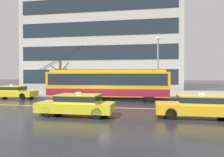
% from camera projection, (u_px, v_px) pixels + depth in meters
% --- Properties ---
extents(ground_plane, '(160.00, 160.00, 0.00)m').
position_uv_depth(ground_plane, '(95.00, 105.00, 16.69)').
color(ground_plane, '#232327').
extents(sidewalk_slab, '(80.00, 10.00, 0.14)m').
position_uv_depth(sidewalk_slab, '(114.00, 93.00, 26.54)').
color(sidewalk_slab, gray).
rests_on(sidewalk_slab, ground_plane).
extents(crosswalk_stripe_edge_near, '(0.44, 4.40, 0.01)m').
position_uv_depth(crosswalk_stripe_edge_near, '(190.00, 104.00, 16.90)').
color(crosswalk_stripe_edge_near, beige).
rests_on(crosswalk_stripe_edge_near, ground_plane).
extents(crosswalk_stripe_inner_a, '(0.44, 4.40, 0.01)m').
position_uv_depth(crosswalk_stripe_inner_a, '(202.00, 105.00, 16.75)').
color(crosswalk_stripe_inner_a, beige).
rests_on(crosswalk_stripe_inner_a, ground_plane).
extents(crosswalk_stripe_center, '(0.44, 4.40, 0.01)m').
position_uv_depth(crosswalk_stripe_center, '(214.00, 105.00, 16.60)').
color(crosswalk_stripe_center, beige).
rests_on(crosswalk_stripe_center, ground_plane).
extents(lane_centre_line, '(72.00, 0.14, 0.01)m').
position_uv_depth(lane_centre_line, '(91.00, 107.00, 15.51)').
color(lane_centre_line, silver).
rests_on(lane_centre_line, ground_plane).
extents(trolleybus, '(12.56, 2.80, 5.26)m').
position_uv_depth(trolleybus, '(108.00, 83.00, 19.94)').
color(trolleybus, gold).
rests_on(trolleybus, ground_plane).
extents(taxi_queued_behind_bus, '(4.63, 2.00, 1.39)m').
position_uv_depth(taxi_queued_behind_bus, '(13.00, 91.00, 21.39)').
color(taxi_queued_behind_bus, yellow).
rests_on(taxi_queued_behind_bus, ground_plane).
extents(taxi_oncoming_near, '(4.53, 1.82, 1.39)m').
position_uv_depth(taxi_oncoming_near, '(77.00, 104.00, 12.34)').
color(taxi_oncoming_near, yellow).
rests_on(taxi_oncoming_near, ground_plane).
extents(taxi_oncoming_far, '(4.72, 1.92, 1.39)m').
position_uv_depth(taxi_oncoming_far, '(199.00, 105.00, 11.75)').
color(taxi_oncoming_far, yellow).
rests_on(taxi_oncoming_far, ground_plane).
extents(bus_shelter, '(3.54, 1.80, 2.64)m').
position_uv_depth(bus_shelter, '(95.00, 77.00, 23.39)').
color(bus_shelter, gray).
rests_on(bus_shelter, sidewalk_slab).
extents(pedestrian_at_shelter, '(1.34, 1.34, 2.02)m').
position_uv_depth(pedestrian_at_shelter, '(67.00, 81.00, 23.23)').
color(pedestrian_at_shelter, brown).
rests_on(pedestrian_at_shelter, sidewalk_slab).
extents(pedestrian_approaching_curb, '(1.09, 1.09, 1.98)m').
position_uv_depth(pedestrian_approaching_curb, '(114.00, 81.00, 23.32)').
color(pedestrian_approaching_curb, '#504048').
rests_on(pedestrian_approaching_curb, sidewalk_slab).
extents(pedestrian_walking_past, '(1.00, 1.00, 1.92)m').
position_uv_depth(pedestrian_walking_past, '(107.00, 82.00, 22.68)').
color(pedestrian_walking_past, '#1B3947').
rests_on(pedestrian_walking_past, sidewalk_slab).
extents(street_lamp, '(0.60, 0.32, 6.19)m').
position_uv_depth(street_lamp, '(158.00, 61.00, 21.59)').
color(street_lamp, gray).
rests_on(street_lamp, sidewalk_slab).
extents(street_tree_bare, '(2.16, 1.84, 3.88)m').
position_uv_depth(street_tree_bare, '(60.00, 76.00, 24.46)').
color(street_tree_bare, brown).
rests_on(street_tree_bare, sidewalk_slab).
extents(office_tower_corner_left, '(27.32, 11.44, 23.55)m').
position_uv_depth(office_tower_corner_left, '(103.00, 24.00, 38.62)').
color(office_tower_corner_left, '#B2B2A6').
rests_on(office_tower_corner_left, ground_plane).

